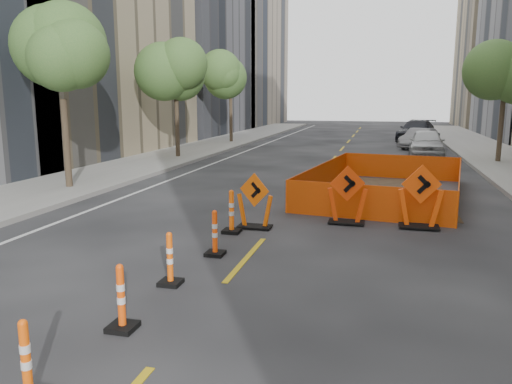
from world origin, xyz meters
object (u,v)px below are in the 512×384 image
(channelizer_2, at_px, (26,361))
(parked_car_mid, at_px, (419,138))
(channelizer_6, at_px, (232,211))
(chevron_sign_left, at_px, (255,201))
(channelizer_4, at_px, (170,259))
(chevron_sign_right, at_px, (421,197))
(parked_car_far, at_px, (417,131))
(chevron_sign_center, at_px, (347,195))
(parked_car_near, at_px, (426,143))
(channelizer_3, at_px, (121,297))
(channelizer_5, at_px, (215,233))

(channelizer_2, xyz_separation_m, parked_car_mid, (5.98, 30.88, 0.18))
(channelizer_6, xyz_separation_m, parked_car_mid, (5.88, 23.55, 0.12))
(channelizer_6, relative_size, chevron_sign_left, 0.75)
(channelizer_4, height_order, parked_car_mid, parked_car_mid)
(channelizer_2, xyz_separation_m, chevron_sign_right, (4.68, 8.94, 0.35))
(parked_car_far, bearing_deg, chevron_sign_left, -87.82)
(chevron_sign_center, bearing_deg, parked_car_near, 59.03)
(channelizer_2, distance_m, channelizer_4, 3.67)
(channelizer_4, distance_m, parked_car_mid, 27.85)
(channelizer_2, height_order, chevron_sign_right, chevron_sign_right)
(channelizer_3, bearing_deg, channelizer_2, -94.08)
(channelizer_2, bearing_deg, channelizer_5, 86.96)
(chevron_sign_right, bearing_deg, chevron_sign_left, -177.12)
(channelizer_3, relative_size, channelizer_4, 1.02)
(parked_car_far, bearing_deg, channelizer_2, -86.29)
(parked_car_near, xyz_separation_m, parked_car_mid, (-0.09, 4.95, -0.12))
(chevron_sign_center, relative_size, parked_car_near, 0.34)
(channelizer_2, xyz_separation_m, chevron_sign_left, (0.55, 7.91, 0.24))
(channelizer_2, distance_m, parked_car_near, 26.63)
(parked_car_near, bearing_deg, chevron_sign_center, -99.12)
(chevron_sign_right, height_order, parked_car_mid, chevron_sign_right)
(chevron_sign_right, xyz_separation_m, parked_car_near, (1.39, 16.98, -0.05))
(channelizer_5, relative_size, parked_car_near, 0.21)
(channelizer_4, bearing_deg, chevron_sign_center, 62.57)
(channelizer_2, height_order, parked_car_near, parked_car_near)
(chevron_sign_left, bearing_deg, channelizer_3, -75.20)
(channelizer_4, height_order, chevron_sign_center, chevron_sign_center)
(parked_car_mid, bearing_deg, chevron_sign_center, -74.41)
(chevron_sign_left, relative_size, parked_car_far, 0.25)
(channelizer_4, xyz_separation_m, chevron_sign_left, (0.47, 4.25, 0.23))
(channelizer_6, bearing_deg, chevron_sign_left, 52.49)
(chevron_sign_left, relative_size, parked_car_near, 0.31)
(channelizer_4, bearing_deg, chevron_sign_right, 48.88)
(channelizer_3, height_order, chevron_sign_center, chevron_sign_center)
(channelizer_5, relative_size, chevron_sign_left, 0.69)
(channelizer_4, xyz_separation_m, channelizer_5, (0.22, 1.83, 0.00))
(parked_car_near, bearing_deg, parked_car_mid, 92.72)
(channelizer_4, relative_size, parked_car_near, 0.21)
(chevron_sign_right, distance_m, parked_car_near, 17.04)
(parked_car_far, bearing_deg, parked_car_mid, -78.15)
(channelizer_4, distance_m, channelizer_6, 3.67)
(channelizer_6, xyz_separation_m, chevron_sign_left, (0.45, 0.58, 0.18))
(channelizer_2, bearing_deg, chevron_sign_right, 62.38)
(chevron_sign_center, bearing_deg, channelizer_2, -127.61)
(chevron_sign_center, distance_m, parked_car_mid, 22.15)
(channelizer_2, relative_size, chevron_sign_left, 0.67)
(chevron_sign_left, bearing_deg, chevron_sign_center, 43.42)
(channelizer_5, bearing_deg, chevron_sign_left, 84.01)
(channelizer_4, relative_size, chevron_sign_right, 0.59)
(channelizer_4, bearing_deg, parked_car_far, 79.54)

